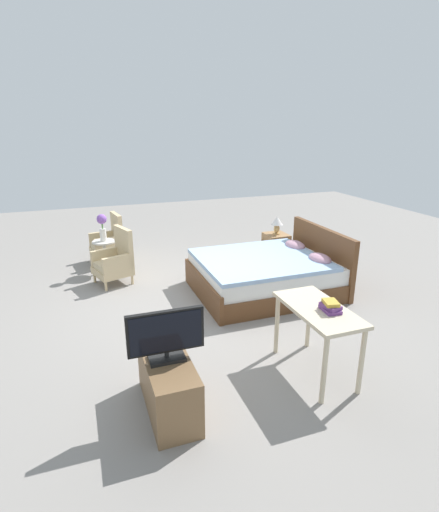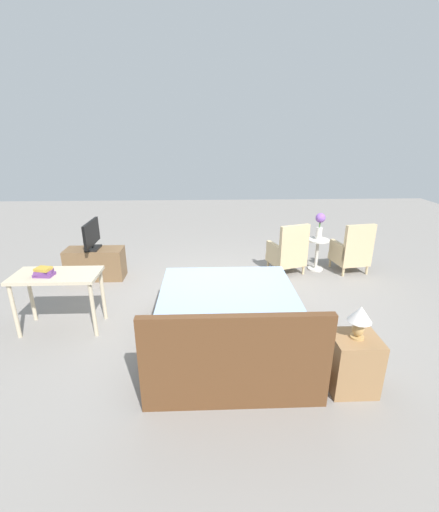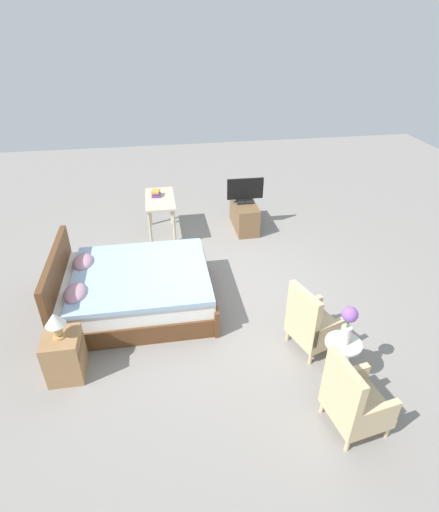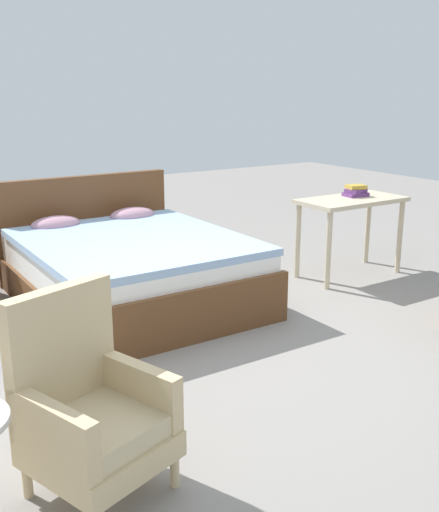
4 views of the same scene
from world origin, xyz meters
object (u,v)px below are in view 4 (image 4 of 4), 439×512
bed (128,267)px  vanity_desk (351,210)px  book_stack (356,191)px  armchair_by_window_right (89,412)px

bed → vanity_desk: bed is taller
bed → book_stack: 2.31m
vanity_desk → book_stack: bearing=29.3°
armchair_by_window_right → vanity_desk: 3.73m
armchair_by_window_right → vanity_desk: bearing=27.5°
vanity_desk → armchair_by_window_right: bearing=-152.5°
vanity_desk → book_stack: size_ratio=4.44×
bed → vanity_desk: size_ratio=2.03×
bed → vanity_desk: (2.11, -0.48, 0.34)m
armchair_by_window_right → vanity_desk: (3.30, 1.71, 0.27)m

